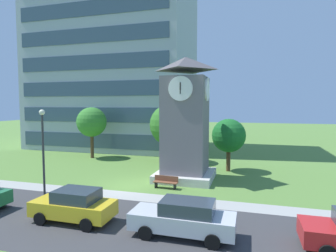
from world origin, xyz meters
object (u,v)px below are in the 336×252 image
Objects in this scene: clock_tower at (185,126)px; park_bench at (166,182)px; parked_car_silver at (184,218)px; tree_near_tower at (92,122)px; tree_streetside at (229,136)px; tree_by_building at (171,125)px; street_lamp at (43,143)px; parked_car_yellow at (74,205)px.

park_bench is (-0.79, -2.92, -3.89)m from clock_tower.
parked_car_silver is at bearing -77.75° from clock_tower.
clock_tower is 1.70× the size of tree_near_tower.
tree_near_tower is 1.20× the size of parked_car_silver.
tree_by_building is at bearing 158.15° from tree_streetside.
street_lamp is at bearing -149.59° from park_bench.
street_lamp is 10.70m from parked_car_silver.
street_lamp is 1.20× the size of tree_streetside.
parked_car_yellow and parked_car_silver have the same top height.
tree_streetside is (10.96, 10.83, -0.33)m from street_lamp.
tree_streetside is 6.66m from tree_by_building.
clock_tower is at bearing -64.45° from tree_by_building.
street_lamp reaches higher than park_bench.
parked_car_silver is (2.93, -6.97, 0.40)m from park_bench.
parked_car_yellow is 0.88× the size of parked_car_silver.
street_lamp is 13.83m from tree_near_tower.
tree_by_building is 17.21m from parked_car_silver.
street_lamp is 14.14m from tree_by_building.
park_bench is at bearing -38.22° from tree_near_tower.
clock_tower is 10.54m from street_lamp.
tree_near_tower is at bearing 141.78° from park_bench.
street_lamp reaches higher than parked_car_yellow.
parked_car_yellow is 5.79m from parked_car_silver.
tree_streetside is at bearing -21.85° from tree_by_building.
street_lamp is 15.41m from tree_streetside.
parked_car_silver is (9.95, -2.85, -2.70)m from street_lamp.
clock_tower reaches higher than tree_by_building.
tree_by_building is 16.40m from parked_car_yellow.
street_lamp is (-7.81, -7.04, -0.79)m from clock_tower.
parked_car_yellow is at bearing 179.55° from parked_car_silver.
clock_tower is at bearing 42.05° from street_lamp.
tree_near_tower is 0.94× the size of tree_by_building.
street_lamp is at bearing -109.92° from tree_by_building.
street_lamp is 0.99× the size of tree_near_tower.
street_lamp is 5.70m from parked_car_yellow.
tree_near_tower reaches higher than tree_streetside.
tree_streetside is (3.16, 3.79, -1.13)m from clock_tower.
clock_tower is 5.06m from tree_streetside.
clock_tower reaches higher than tree_streetside.
tree_streetside is (3.94, 6.71, 2.77)m from park_bench.
street_lamp is (-7.02, -4.12, 3.10)m from park_bench.
parked_car_silver is at bearing -94.23° from tree_streetside.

